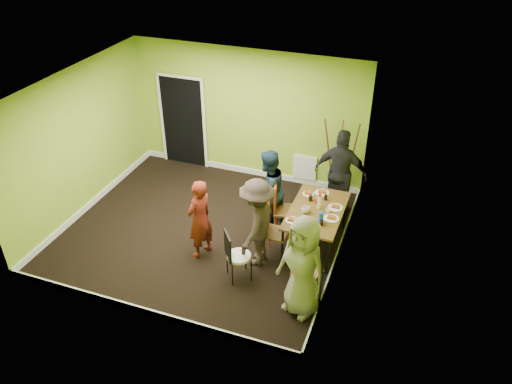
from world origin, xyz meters
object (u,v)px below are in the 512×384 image
thermos (319,202)px  person_left_near (257,223)px  chair_left_near (271,227)px  person_back_end (341,173)px  chair_front_end (304,271)px  dining_table (316,212)px  person_standing (200,219)px  chair_bentwood (235,253)px  orange_bottle (316,201)px  easel (339,160)px  blue_bottle (321,218)px  chair_left_far (282,206)px  person_front_end (303,266)px  chair_back_end (338,186)px  person_left_far (268,191)px

thermos → person_left_near: (-0.83, -0.85, -0.07)m
chair_left_near → person_back_end: (0.82, 1.68, 0.31)m
chair_front_end → person_left_near: bearing=169.7°
chair_left_near → person_left_near: size_ratio=0.63×
dining_table → person_standing: person_standing is taller
dining_table → chair_bentwood: chair_bentwood is taller
thermos → orange_bottle: size_ratio=2.77×
easel → blue_bottle: easel is taller
easel → person_back_end: bearing=-75.0°
easel → chair_left_far: bearing=-114.2°
person_back_end → person_front_end: (0.02, -2.77, -0.04)m
chair_back_end → person_left_near: (-0.98, -1.80, 0.13)m
chair_left_near → person_back_end: bearing=154.0°
dining_table → thermos: size_ratio=6.10×
chair_left_near → chair_bentwood: bearing=-24.2°
chair_back_end → person_back_end: 0.25m
chair_left_near → person_left_far: (-0.32, 0.75, 0.22)m
dining_table → person_left_near: person_left_near is taller
chair_left_near → easel: bearing=162.8°
chair_bentwood → person_standing: bearing=-153.0°
thermos → orange_bottle: thermos is taller
thermos → orange_bottle: 0.17m
chair_left_far → easel: bearing=143.6°
chair_left_near → person_left_far: bearing=-156.7°
chair_bentwood → orange_bottle: 1.78m
person_back_end → person_left_far: bearing=42.9°
dining_table → easel: bearing=89.0°
easel → orange_bottle: (-0.10, -1.49, -0.07)m
chair_back_end → person_left_far: size_ratio=0.60×
dining_table → person_left_near: 1.13m
thermos → orange_bottle: (-0.09, 0.12, -0.08)m
person_standing → person_front_end: 2.09m
person_standing → person_left_near: (0.97, 0.15, 0.06)m
chair_front_end → chair_left_far: bearing=138.5°
dining_table → orange_bottle: (-0.07, 0.20, 0.10)m
person_standing → person_back_end: person_back_end is taller
easel → person_left_far: 1.76m
person_left_near → person_back_end: size_ratio=0.91×
person_front_end → orange_bottle: bearing=121.9°
chair_left_far → chair_left_near: chair_left_far is taller
chair_back_end → easel: bearing=-68.5°
thermos → orange_bottle: bearing=128.4°
thermos → person_back_end: person_back_end is taller
chair_back_end → chair_bentwood: 2.60m
person_left_far → person_left_near: size_ratio=0.98×
chair_back_end → blue_bottle: blue_bottle is taller
easel → person_left_near: bearing=-109.0°
chair_front_end → chair_bentwood: bearing=-162.4°
easel → thermos: (-0.01, -1.61, 0.01)m
easel → thermos: size_ratio=7.08×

